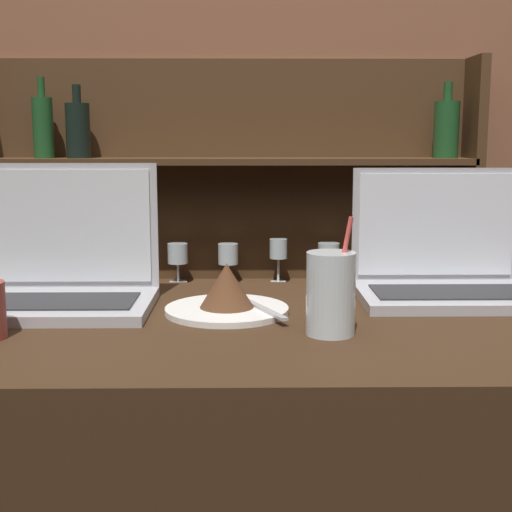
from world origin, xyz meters
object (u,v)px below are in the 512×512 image
(laptop_near, at_px, (56,275))
(water_glass, at_px, (331,293))
(laptop_far, at_px, (444,269))
(cake_plate, at_px, (227,296))

(laptop_near, bearing_deg, water_glass, -22.55)
(laptop_near, distance_m, laptop_far, 0.70)
(water_glass, bearing_deg, cake_plate, 140.19)
(cake_plate, distance_m, water_glass, 0.21)
(cake_plate, bearing_deg, water_glass, -39.81)
(laptop_near, relative_size, laptop_far, 1.06)
(water_glass, bearing_deg, laptop_far, 46.54)
(laptop_far, distance_m, water_glass, 0.35)
(laptop_near, relative_size, cake_plate, 1.64)
(cake_plate, bearing_deg, laptop_near, 168.96)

